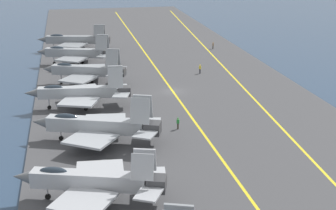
{
  "coord_description": "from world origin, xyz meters",
  "views": [
    {
      "loc": [
        -83.54,
        17.45,
        26.04
      ],
      "look_at": [
        -14.76,
        3.77,
        2.9
      ],
      "focal_mm": 55.0,
      "sensor_mm": 36.0,
      "label": 1
    }
  ],
  "objects_px": {
    "parked_jet_sixth": "(76,53)",
    "crew_green_vest": "(178,123)",
    "parked_jet_second": "(92,181)",
    "parked_jet_seventh": "(75,40)",
    "parked_jet_third": "(98,125)",
    "parked_jet_fifth": "(85,70)",
    "crew_brown_vest": "(213,45)",
    "parked_jet_fourth": "(81,92)",
    "crew_yellow_vest": "(200,69)"
  },
  "relations": [
    {
      "from": "parked_jet_sixth",
      "to": "crew_green_vest",
      "type": "height_order",
      "value": "parked_jet_sixth"
    },
    {
      "from": "parked_jet_second",
      "to": "parked_jet_seventh",
      "type": "relative_size",
      "value": 0.92
    },
    {
      "from": "parked_jet_third",
      "to": "parked_jet_fifth",
      "type": "bearing_deg",
      "value": 0.64
    },
    {
      "from": "parked_jet_second",
      "to": "parked_jet_third",
      "type": "bearing_deg",
      "value": -6.04
    },
    {
      "from": "crew_brown_vest",
      "to": "parked_jet_seventh",
      "type": "bearing_deg",
      "value": 81.64
    },
    {
      "from": "parked_jet_fourth",
      "to": "crew_green_vest",
      "type": "bearing_deg",
      "value": -132.4
    },
    {
      "from": "parked_jet_fifth",
      "to": "parked_jet_sixth",
      "type": "height_order",
      "value": "parked_jet_fifth"
    },
    {
      "from": "parked_jet_second",
      "to": "crew_brown_vest",
      "type": "distance_m",
      "value": 76.26
    },
    {
      "from": "parked_jet_second",
      "to": "crew_green_vest",
      "type": "bearing_deg",
      "value": -34.84
    },
    {
      "from": "parked_jet_fourth",
      "to": "crew_brown_vest",
      "type": "bearing_deg",
      "value": -39.89
    },
    {
      "from": "parked_jet_third",
      "to": "parked_jet_seventh",
      "type": "height_order",
      "value": "parked_jet_third"
    },
    {
      "from": "crew_brown_vest",
      "to": "parked_jet_fifth",
      "type": "bearing_deg",
      "value": 129.34
    },
    {
      "from": "crew_brown_vest",
      "to": "parked_jet_fourth",
      "type": "bearing_deg",
      "value": 140.11
    },
    {
      "from": "parked_jet_third",
      "to": "crew_brown_vest",
      "type": "height_order",
      "value": "parked_jet_third"
    },
    {
      "from": "parked_jet_sixth",
      "to": "parked_jet_seventh",
      "type": "distance_m",
      "value": 14.94
    },
    {
      "from": "parked_jet_seventh",
      "to": "crew_green_vest",
      "type": "bearing_deg",
      "value": -167.18
    },
    {
      "from": "parked_jet_seventh",
      "to": "crew_brown_vest",
      "type": "distance_m",
      "value": 32.52
    },
    {
      "from": "parked_jet_second",
      "to": "crew_green_vest",
      "type": "distance_m",
      "value": 22.57
    },
    {
      "from": "crew_green_vest",
      "to": "crew_yellow_vest",
      "type": "bearing_deg",
      "value": -20.36
    },
    {
      "from": "parked_jet_fifth",
      "to": "crew_brown_vest",
      "type": "height_order",
      "value": "parked_jet_fifth"
    },
    {
      "from": "parked_jet_fourth",
      "to": "crew_yellow_vest",
      "type": "distance_m",
      "value": 29.12
    },
    {
      "from": "crew_yellow_vest",
      "to": "crew_brown_vest",
      "type": "relative_size",
      "value": 1.11
    },
    {
      "from": "crew_brown_vest",
      "to": "parked_jet_sixth",
      "type": "bearing_deg",
      "value": 107.6
    },
    {
      "from": "parked_jet_fifth",
      "to": "parked_jet_seventh",
      "type": "xyz_separation_m",
      "value": [
        30.2,
        1.06,
        -0.15
      ]
    },
    {
      "from": "parked_jet_fifth",
      "to": "parked_jet_seventh",
      "type": "distance_m",
      "value": 30.21
    },
    {
      "from": "parked_jet_sixth",
      "to": "crew_green_vest",
      "type": "distance_m",
      "value": 42.28
    },
    {
      "from": "parked_jet_fifth",
      "to": "crew_green_vest",
      "type": "xyz_separation_m",
      "value": [
        -25.05,
        -11.52,
        -1.73
      ]
    },
    {
      "from": "parked_jet_fifth",
      "to": "parked_jet_sixth",
      "type": "bearing_deg",
      "value": 4.34
    },
    {
      "from": "parked_jet_second",
      "to": "parked_jet_third",
      "type": "distance_m",
      "value": 15.79
    },
    {
      "from": "parked_jet_sixth",
      "to": "crew_brown_vest",
      "type": "height_order",
      "value": "parked_jet_sixth"
    },
    {
      "from": "parked_jet_second",
      "to": "parked_jet_third",
      "type": "relative_size",
      "value": 0.92
    },
    {
      "from": "parked_jet_second",
      "to": "parked_jet_third",
      "type": "xyz_separation_m",
      "value": [
        15.7,
        -1.66,
        0.04
      ]
    },
    {
      "from": "parked_jet_fourth",
      "to": "parked_jet_seventh",
      "type": "distance_m",
      "value": 43.51
    },
    {
      "from": "parked_jet_third",
      "to": "parked_jet_sixth",
      "type": "relative_size",
      "value": 1.04
    },
    {
      "from": "crew_yellow_vest",
      "to": "parked_jet_second",
      "type": "bearing_deg",
      "value": 153.52
    },
    {
      "from": "parked_jet_seventh",
      "to": "crew_brown_vest",
      "type": "relative_size",
      "value": 10.35
    },
    {
      "from": "parked_jet_second",
      "to": "parked_jet_fifth",
      "type": "height_order",
      "value": "parked_jet_fifth"
    },
    {
      "from": "parked_jet_second",
      "to": "parked_jet_third",
      "type": "height_order",
      "value": "parked_jet_third"
    },
    {
      "from": "crew_yellow_vest",
      "to": "crew_brown_vest",
      "type": "xyz_separation_m",
      "value": [
        21.73,
        -8.87,
        -0.1
      ]
    },
    {
      "from": "parked_jet_sixth",
      "to": "crew_green_vest",
      "type": "relative_size",
      "value": 9.65
    },
    {
      "from": "crew_green_vest",
      "to": "crew_brown_vest",
      "type": "distance_m",
      "value": 54.18
    },
    {
      "from": "parked_jet_fourth",
      "to": "parked_jet_seventh",
      "type": "height_order",
      "value": "parked_jet_fourth"
    },
    {
      "from": "crew_green_vest",
      "to": "parked_jet_second",
      "type": "bearing_deg",
      "value": 145.16
    },
    {
      "from": "parked_jet_fourth",
      "to": "parked_jet_sixth",
      "type": "relative_size",
      "value": 0.99
    },
    {
      "from": "crew_green_vest",
      "to": "parked_jet_fifth",
      "type": "bearing_deg",
      "value": 24.69
    },
    {
      "from": "parked_jet_second",
      "to": "parked_jet_fourth",
      "type": "relative_size",
      "value": 0.96
    },
    {
      "from": "parked_jet_seventh",
      "to": "crew_brown_vest",
      "type": "bearing_deg",
      "value": -98.36
    },
    {
      "from": "parked_jet_seventh",
      "to": "parked_jet_second",
      "type": "bearing_deg",
      "value": 179.78
    },
    {
      "from": "parked_jet_second",
      "to": "crew_yellow_vest",
      "type": "height_order",
      "value": "parked_jet_second"
    },
    {
      "from": "parked_jet_fifth",
      "to": "crew_yellow_vest",
      "type": "relative_size",
      "value": 8.45
    }
  ]
}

